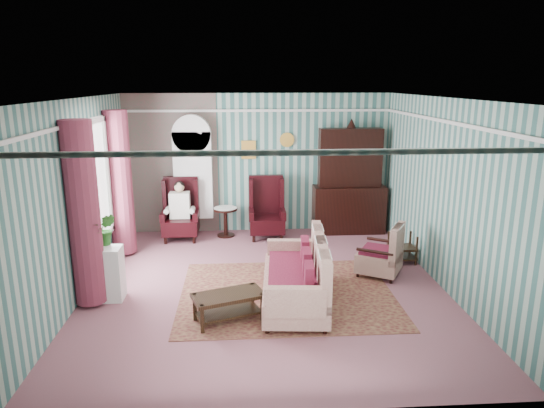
{
  "coord_description": "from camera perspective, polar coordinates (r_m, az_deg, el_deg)",
  "views": [
    {
      "loc": [
        -0.37,
        -7.06,
        3.15
      ],
      "look_at": [
        0.13,
        0.6,
        1.18
      ],
      "focal_mm": 32.0,
      "sensor_mm": 36.0,
      "label": 1
    }
  ],
  "objects": [
    {
      "name": "floor",
      "position": [
        7.74,
        -0.71,
        -9.65
      ],
      "size": [
        6.0,
        6.0,
        0.0
      ],
      "primitive_type": "plane",
      "color": "#874E57",
      "rests_on": "ground"
    },
    {
      "name": "room_shell",
      "position": [
        7.33,
        -5.67,
        5.31
      ],
      "size": [
        5.53,
        6.02,
        2.91
      ],
      "color": "#376560",
      "rests_on": "ground"
    },
    {
      "name": "bookcase",
      "position": [
        10.16,
        -9.23,
        2.64
      ],
      "size": [
        0.8,
        0.28,
        2.24
      ],
      "primitive_type": "cube",
      "color": "silver",
      "rests_on": "floor"
    },
    {
      "name": "dresser_hutch",
      "position": [
        10.23,
        9.15,
        3.07
      ],
      "size": [
        1.5,
        0.56,
        2.36
      ],
      "primitive_type": "cube",
      "color": "black",
      "rests_on": "floor"
    },
    {
      "name": "wingback_left",
      "position": [
        9.92,
        -10.75,
        -0.65
      ],
      "size": [
        0.76,
        0.8,
        1.25
      ],
      "primitive_type": "cube",
      "color": "black",
      "rests_on": "floor"
    },
    {
      "name": "wingback_right",
      "position": [
        9.86,
        -0.61,
        -0.49
      ],
      "size": [
        0.76,
        0.8,
        1.25
      ],
      "primitive_type": "cube",
      "color": "black",
      "rests_on": "floor"
    },
    {
      "name": "seated_woman",
      "position": [
        9.93,
        -10.74,
        -0.85
      ],
      "size": [
        0.44,
        0.4,
        1.18
      ],
      "primitive_type": null,
      "color": "silver",
      "rests_on": "floor"
    },
    {
      "name": "round_side_table",
      "position": [
        10.08,
        -5.48,
        -2.14
      ],
      "size": [
        0.5,
        0.5,
        0.6
      ],
      "primitive_type": "cylinder",
      "color": "black",
      "rests_on": "floor"
    },
    {
      "name": "nest_table",
      "position": [
        8.93,
        15.06,
        -4.97
      ],
      "size": [
        0.45,
        0.38,
        0.54
      ],
      "primitive_type": "cube",
      "color": "black",
      "rests_on": "floor"
    },
    {
      "name": "plant_stand",
      "position": [
        7.58,
        -19.2,
        -7.76
      ],
      "size": [
        0.55,
        0.35,
        0.8
      ],
      "primitive_type": "cube",
      "color": "silver",
      "rests_on": "floor"
    },
    {
      "name": "rug",
      "position": [
        7.49,
        1.75,
        -10.48
      ],
      "size": [
        3.2,
        2.6,
        0.01
      ],
      "primitive_type": "cube",
      "color": "#4B1919",
      "rests_on": "floor"
    },
    {
      "name": "sofa",
      "position": [
        6.99,
        2.66,
        -7.66
      ],
      "size": [
        1.16,
        2.05,
        1.06
      ],
      "primitive_type": "cube",
      "rotation": [
        0.0,
        0.0,
        1.49
      ],
      "color": "#BAAA90",
      "rests_on": "floor"
    },
    {
      "name": "floral_armchair",
      "position": [
        8.2,
        12.57,
        -4.85
      ],
      "size": [
        1.06,
        1.03,
        1.0
      ],
      "primitive_type": "cube",
      "rotation": [
        0.0,
        0.0,
        1.04
      ],
      "color": "beige",
      "rests_on": "floor"
    },
    {
      "name": "coffee_table",
      "position": [
        6.66,
        -5.13,
        -12.03
      ],
      "size": [
        1.04,
        0.75,
        0.39
      ],
      "primitive_type": "cube",
      "rotation": [
        0.0,
        0.0,
        0.34
      ],
      "color": "black",
      "rests_on": "floor"
    },
    {
      "name": "potted_plant_a",
      "position": [
        7.27,
        -20.56,
        -3.59
      ],
      "size": [
        0.43,
        0.38,
        0.45
      ],
      "primitive_type": "imported",
      "rotation": [
        0.0,
        0.0,
        -0.08
      ],
      "color": "#174B1C",
      "rests_on": "plant_stand"
    },
    {
      "name": "potted_plant_b",
      "position": [
        7.49,
        -18.93,
        -2.83
      ],
      "size": [
        0.29,
        0.24,
        0.48
      ],
      "primitive_type": "imported",
      "rotation": [
        0.0,
        0.0,
        0.13
      ],
      "color": "#1F4816",
      "rests_on": "plant_stand"
    },
    {
      "name": "potted_plant_c",
      "position": [
        7.48,
        -20.12,
        -3.33
      ],
      "size": [
        0.27,
        0.27,
        0.38
      ],
      "primitive_type": "imported",
      "rotation": [
        0.0,
        0.0,
        0.31
      ],
      "color": "#2A571B",
      "rests_on": "plant_stand"
    }
  ]
}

